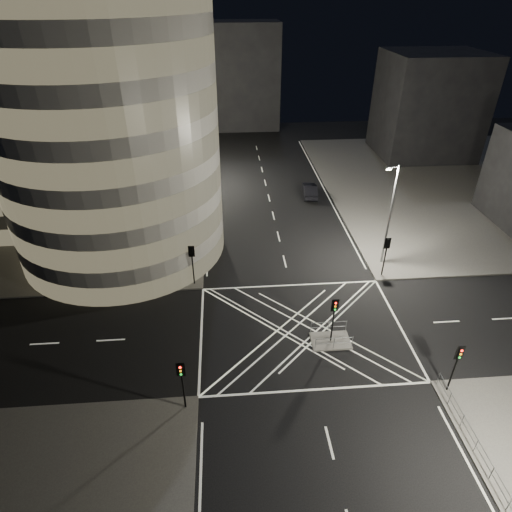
{
  "coord_description": "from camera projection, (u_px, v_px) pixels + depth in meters",
  "views": [
    {
      "loc": [
        -5.66,
        -25.27,
        23.4
      ],
      "look_at": [
        -3.15,
        6.55,
        3.0
      ],
      "focal_mm": 30.0,
      "sensor_mm": 36.0,
      "label": 1
    }
  ],
  "objects": [
    {
      "name": "ground",
      "position": [
        302.0,
        330.0,
        34.2
      ],
      "size": [
        120.0,
        120.0,
        0.0
      ],
      "primitive_type": "plane",
      "color": "black",
      "rests_on": "ground"
    },
    {
      "name": "sidewalk_far_left",
      "position": [
        43.0,
        198.0,
        54.91
      ],
      "size": [
        42.0,
        42.0,
        0.15
      ],
      "primitive_type": "cube",
      "color": "#504E4B",
      "rests_on": "ground"
    },
    {
      "name": "sidewalk_far_right",
      "position": [
        477.0,
        184.0,
        58.77
      ],
      "size": [
        42.0,
        42.0,
        0.15
      ],
      "primitive_type": "cube",
      "color": "#504E4B",
      "rests_on": "ground"
    },
    {
      "name": "central_island",
      "position": [
        330.0,
        341.0,
        33.03
      ],
      "size": [
        3.0,
        2.0,
        0.15
      ],
      "primitive_type": "cube",
      "color": "slate",
      "rests_on": "ground"
    },
    {
      "name": "office_tower_curved",
      "position": [
        67.0,
        114.0,
        41.74
      ],
      "size": [
        30.0,
        29.0,
        27.2
      ],
      "color": "#999791",
      "rests_on": "sidewalk_far_left"
    },
    {
      "name": "office_block_rear",
      "position": [
        107.0,
        83.0,
        62.01
      ],
      "size": [
        24.0,
        16.0,
        22.0
      ],
      "primitive_type": "cube",
      "color": "#999791",
      "rests_on": "sidewalk_far_left"
    },
    {
      "name": "building_right_far",
      "position": [
        428.0,
        105.0,
        65.41
      ],
      "size": [
        14.0,
        12.0,
        15.0
      ],
      "primitive_type": "cube",
      "color": "black",
      "rests_on": "sidewalk_far_right"
    },
    {
      "name": "building_far_end",
      "position": [
        229.0,
        77.0,
        77.81
      ],
      "size": [
        18.0,
        8.0,
        18.0
      ],
      "primitive_type": "cube",
      "color": "black",
      "rests_on": "ground"
    },
    {
      "name": "tree_a",
      "position": [
        173.0,
        231.0,
        38.66
      ],
      "size": [
        4.44,
        4.44,
        6.87
      ],
      "color": "black",
      "rests_on": "sidewalk_far_left"
    },
    {
      "name": "tree_b",
      "position": [
        177.0,
        194.0,
        43.16
      ],
      "size": [
        5.15,
        5.15,
        8.29
      ],
      "color": "black",
      "rests_on": "sidewalk_far_left"
    },
    {
      "name": "tree_c",
      "position": [
        181.0,
        175.0,
        48.38
      ],
      "size": [
        3.93,
        3.93,
        7.25
      ],
      "color": "black",
      "rests_on": "sidewalk_far_left"
    },
    {
      "name": "tree_d",
      "position": [
        185.0,
        159.0,
        53.62
      ],
      "size": [
        4.52,
        4.52,
        7.22
      ],
      "color": "black",
      "rests_on": "sidewalk_far_left"
    },
    {
      "name": "tree_e",
      "position": [
        188.0,
        148.0,
        58.92
      ],
      "size": [
        3.65,
        3.65,
        6.23
      ],
      "color": "black",
      "rests_on": "sidewalk_far_left"
    },
    {
      "name": "traffic_signal_fl",
      "position": [
        192.0,
        258.0,
        37.76
      ],
      "size": [
        0.55,
        0.22,
        4.0
      ],
      "color": "black",
      "rests_on": "sidewalk_far_left"
    },
    {
      "name": "traffic_signal_nl",
      "position": [
        182.0,
        377.0,
        26.33
      ],
      "size": [
        0.55,
        0.22,
        4.0
      ],
      "color": "black",
      "rests_on": "sidewalk_near_left"
    },
    {
      "name": "traffic_signal_fr",
      "position": [
        386.0,
        250.0,
        38.93
      ],
      "size": [
        0.55,
        0.22,
        4.0
      ],
      "color": "black",
      "rests_on": "sidewalk_far_right"
    },
    {
      "name": "traffic_signal_nr",
      "position": [
        457.0,
        360.0,
        27.5
      ],
      "size": [
        0.55,
        0.22,
        4.0
      ],
      "color": "black",
      "rests_on": "sidewalk_near_right"
    },
    {
      "name": "traffic_signal_island",
      "position": [
        334.0,
        313.0,
        31.5
      ],
      "size": [
        0.55,
        0.22,
        4.0
      ],
      "color": "black",
      "rests_on": "central_island"
    },
    {
      "name": "street_lamp_left_near",
      "position": [
        186.0,
        206.0,
        40.67
      ],
      "size": [
        1.25,
        0.25,
        10.0
      ],
      "color": "slate",
      "rests_on": "sidewalk_far_left"
    },
    {
      "name": "street_lamp_left_far",
      "position": [
        194.0,
        145.0,
        55.79
      ],
      "size": [
        1.25,
        0.25,
        10.0
      ],
      "color": "slate",
      "rests_on": "sidewalk_far_left"
    },
    {
      "name": "street_lamp_right_far",
      "position": [
        390.0,
        213.0,
        39.4
      ],
      "size": [
        1.25,
        0.25,
        10.0
      ],
      "color": "slate",
      "rests_on": "sidewalk_far_right"
    },
    {
      "name": "railing_near_right",
      "position": [
        483.0,
        459.0,
        24.17
      ],
      "size": [
        0.06,
        11.7,
        1.1
      ],
      "primitive_type": "cube",
      "color": "slate",
      "rests_on": "sidewalk_near_right"
    },
    {
      "name": "railing_island_south",
      "position": [
        334.0,
        343.0,
        31.94
      ],
      "size": [
        2.8,
        0.06,
        1.1
      ],
      "primitive_type": "cube",
      "color": "slate",
      "rests_on": "central_island"
    },
    {
      "name": "railing_island_north",
      "position": [
        329.0,
        327.0,
        33.45
      ],
      "size": [
        2.8,
        0.06,
        1.1
      ],
      "primitive_type": "cube",
      "color": "slate",
      "rests_on": "central_island"
    },
    {
      "name": "sedan",
      "position": [
        310.0,
        190.0,
        55.32
      ],
      "size": [
        2.1,
        4.93,
        1.58
      ],
      "primitive_type": "imported",
      "rotation": [
        0.0,
        0.0,
        3.05
      ],
      "color": "black",
      "rests_on": "ground"
    }
  ]
}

